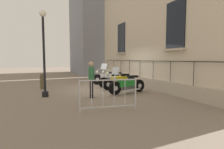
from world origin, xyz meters
TOP-DOWN VIEW (x-y plane):
  - ground_plane at (0.00, 0.00)m, footprint 60.00×60.00m
  - building_facade at (-2.52, 0.00)m, footprint 0.82×13.10m
  - motorcycle_white at (-0.52, -1.72)m, footprint 1.94×0.63m
  - motorcycle_silver at (-0.55, -0.56)m, footprint 2.08×0.82m
  - motorcycle_yellow at (-0.51, 0.49)m, footprint 2.15×0.71m
  - motorcycle_green at (-0.34, 1.71)m, footprint 2.13×0.70m
  - lamppost at (3.45, 1.05)m, footprint 0.29×0.29m
  - crowd_barrier at (1.65, 4.24)m, footprint 1.87×0.33m
  - bollard at (3.52, -1.21)m, footprint 0.24×0.24m
  - pedestrian_standing at (1.59, 2.05)m, footprint 0.28×0.52m
  - distant_building at (-3.10, -11.13)m, footprint 5.56×7.52m

SIDE VIEW (x-z plane):
  - ground_plane at x=0.00m, z-range 0.00..0.00m
  - motorcycle_silver at x=-0.55m, z-range -0.30..1.13m
  - motorcycle_white at x=-0.52m, z-range -0.09..0.93m
  - motorcycle_green at x=-0.34m, z-range -0.23..1.09m
  - motorcycle_yellow at x=-0.51m, z-range -0.11..0.99m
  - bollard at x=3.52m, z-range 0.00..0.90m
  - crowd_barrier at x=1.65m, z-range 0.04..1.09m
  - pedestrian_standing at x=1.59m, z-range 0.10..1.68m
  - lamppost at x=3.45m, z-range 0.09..3.90m
  - building_facade at x=-2.52m, z-range -0.10..8.68m
  - distant_building at x=-3.10m, z-range 0.00..9.90m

